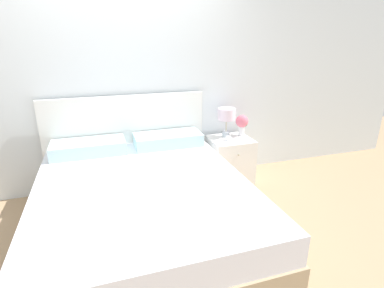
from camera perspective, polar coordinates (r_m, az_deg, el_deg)
The scene contains 7 objects.
ground_plane at distance 3.84m, azimuth -11.57°, elevation -7.43°, with size 12.00×12.00×0.00m, color tan.
wall_back at distance 3.53m, azimuth -13.16°, elevation 12.28°, with size 8.00×0.06×2.60m.
bed at distance 2.81m, azimuth -9.40°, elevation -11.11°, with size 1.84×2.18×1.11m.
nightstand at distance 3.80m, azimuth 7.14°, elevation -2.92°, with size 0.51×0.49×0.55m.
table_lamp at distance 3.70m, azimuth 6.61°, elevation 5.37°, with size 0.21×0.21×0.36m.
flower_vase at distance 3.80m, azimuth 9.52°, elevation 4.02°, with size 0.16×0.16×0.26m.
teacup at distance 3.62m, azimuth 6.94°, elevation 0.99°, with size 0.10×0.10×0.05m.
Camera 1 is at (-0.31, -3.42, 1.71)m, focal length 28.00 mm.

